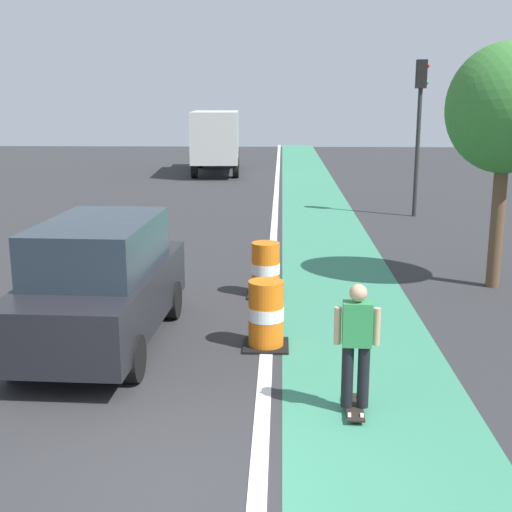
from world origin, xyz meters
TOP-DOWN VIEW (x-y plane):
  - ground_plane at (0.00, 0.00)m, footprint 100.00×100.00m
  - bike_lane_strip at (2.40, 12.00)m, footprint 2.50×80.00m
  - lane_divider_stripe at (0.90, 12.00)m, footprint 0.20×80.00m
  - skateboarder_on_lane at (2.07, 1.72)m, footprint 0.57×0.81m
  - parked_suv_nearest at (-1.74, 4.04)m, footprint 2.05×4.67m
  - traffic_barrel_front at (0.89, 4.02)m, footprint 0.73×0.73m
  - traffic_barrel_mid at (0.81, 6.94)m, footprint 0.73×0.73m
  - delivery_truck_down_block at (-2.34, 29.87)m, footprint 2.73×7.72m
  - traffic_light_corner at (5.61, 16.61)m, footprint 0.41×0.32m
  - street_tree_sidewalk at (5.60, 7.80)m, footprint 2.40×2.40m

SIDE VIEW (x-z plane):
  - ground_plane at x=0.00m, z-range 0.00..0.00m
  - bike_lane_strip at x=2.40m, z-range 0.00..0.01m
  - lane_divider_stripe at x=0.90m, z-range 0.00..0.01m
  - traffic_barrel_front at x=0.89m, z-range -0.01..1.08m
  - traffic_barrel_mid at x=0.81m, z-range -0.01..1.08m
  - skateboarder_on_lane at x=2.07m, z-range 0.07..1.76m
  - parked_suv_nearest at x=-1.74m, z-range 0.02..2.06m
  - delivery_truck_down_block at x=-2.34m, z-range 0.23..3.46m
  - traffic_light_corner at x=5.61m, z-range 0.95..6.05m
  - street_tree_sidewalk at x=5.60m, z-range 1.17..6.17m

